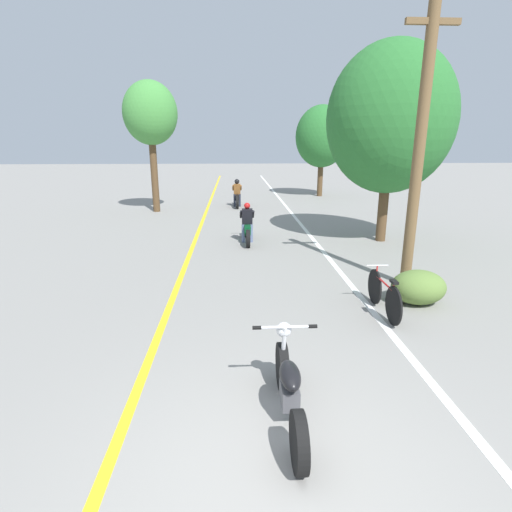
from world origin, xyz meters
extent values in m
plane|color=gray|center=(0.00, 0.00, 0.00)|extent=(120.00, 120.00, 0.00)
cube|color=yellow|center=(-1.70, 12.95, 0.00)|extent=(0.14, 48.00, 0.01)
cube|color=white|center=(2.31, 12.95, 0.00)|extent=(0.14, 48.00, 0.01)
cylinder|color=brown|center=(3.58, 5.53, 3.03)|extent=(0.24, 0.24, 6.06)
cube|color=brown|center=(3.58, 5.53, 5.46)|extent=(1.10, 0.10, 0.12)
cylinder|color=#513A23|center=(4.52, 9.76, 1.31)|extent=(0.32, 0.32, 2.62)
ellipsoid|color=#286B2D|center=(4.52, 9.76, 3.88)|extent=(3.98, 3.58, 4.57)
cylinder|color=#513A23|center=(4.88, 21.32, 1.26)|extent=(0.32, 0.32, 2.52)
ellipsoid|color=#286B2D|center=(4.88, 21.32, 3.51)|extent=(3.12, 2.81, 3.59)
cylinder|color=#513A23|center=(-4.06, 16.11, 1.84)|extent=(0.32, 0.32, 3.68)
ellipsoid|color=#42893D|center=(-4.06, 16.11, 4.44)|extent=(2.43, 2.18, 2.79)
ellipsoid|color=#5B7A38|center=(3.35, 4.39, 0.35)|extent=(1.10, 0.88, 0.70)
cylinder|color=black|center=(0.24, 1.66, 0.31)|extent=(0.12, 0.62, 0.62)
cylinder|color=black|center=(0.24, 0.25, 0.31)|extent=(0.12, 0.62, 0.62)
ellipsoid|color=black|center=(0.24, 0.95, 0.62)|extent=(0.24, 0.58, 0.21)
cube|color=#4C4C51|center=(0.24, 0.95, 0.36)|extent=(0.20, 0.36, 0.24)
cylinder|color=silver|center=(0.24, 1.57, 0.64)|extent=(0.06, 0.23, 0.67)
cylinder|color=silver|center=(0.24, 1.48, 0.97)|extent=(0.70, 0.04, 0.04)
cylinder|color=black|center=(-0.11, 1.48, 0.97)|extent=(0.11, 0.05, 0.05)
cylinder|color=black|center=(0.59, 1.48, 0.97)|extent=(0.11, 0.05, 0.05)
sphere|color=silver|center=(0.24, 1.57, 0.89)|extent=(0.19, 0.19, 0.19)
cylinder|color=black|center=(0.05, 10.55, 0.28)|extent=(0.12, 0.56, 0.56)
cylinder|color=black|center=(0.05, 9.10, 0.28)|extent=(0.12, 0.56, 0.56)
cube|color=#0C4723|center=(0.05, 9.83, 0.46)|extent=(0.20, 0.92, 0.28)
cylinder|color=silver|center=(0.05, 10.45, 0.91)|extent=(0.50, 0.03, 0.03)
cylinder|color=slate|center=(-0.08, 9.78, 0.30)|extent=(0.11, 0.11, 0.60)
cylinder|color=slate|center=(0.18, 9.78, 0.30)|extent=(0.11, 0.11, 0.60)
cube|color=black|center=(0.05, 9.81, 0.85)|extent=(0.34, 0.27, 0.52)
cylinder|color=black|center=(-0.15, 9.97, 0.90)|extent=(0.08, 0.41, 0.32)
cylinder|color=black|center=(0.25, 9.97, 0.90)|extent=(0.08, 0.41, 0.32)
sphere|color=#B21919|center=(0.05, 9.85, 1.20)|extent=(0.20, 0.20, 0.20)
cylinder|color=black|center=(-0.21, 18.15, 0.32)|extent=(0.12, 0.64, 0.64)
cylinder|color=black|center=(-0.21, 16.68, 0.32)|extent=(0.12, 0.64, 0.64)
cube|color=black|center=(-0.21, 17.42, 0.50)|extent=(0.20, 0.94, 0.28)
cylinder|color=silver|center=(-0.21, 18.05, 0.99)|extent=(0.50, 0.03, 0.03)
cylinder|color=#282D3D|center=(-0.34, 17.37, 0.32)|extent=(0.11, 0.11, 0.64)
cylinder|color=#282D3D|center=(-0.08, 17.37, 0.32)|extent=(0.11, 0.11, 0.64)
cube|color=brown|center=(-0.21, 17.40, 0.89)|extent=(0.34, 0.27, 0.53)
cylinder|color=brown|center=(-0.41, 17.56, 0.94)|extent=(0.08, 0.42, 0.33)
cylinder|color=brown|center=(-0.01, 17.56, 0.94)|extent=(0.08, 0.42, 0.33)
sphere|color=black|center=(-0.21, 17.44, 1.27)|extent=(0.25, 0.25, 0.25)
cylinder|color=black|center=(2.47, 4.45, 0.36)|extent=(0.04, 0.72, 0.72)
cylinder|color=black|center=(2.47, 3.46, 0.36)|extent=(0.04, 0.72, 0.72)
cylinder|color=#B21E1E|center=(2.47, 3.96, 0.61)|extent=(0.04, 0.80, 0.04)
cylinder|color=#B21E1E|center=(2.47, 3.54, 0.57)|extent=(0.03, 0.03, 0.43)
cube|color=black|center=(2.47, 3.54, 0.79)|extent=(0.10, 0.20, 0.05)
cylinder|color=#B21E1E|center=(2.47, 4.40, 0.59)|extent=(0.03, 0.03, 0.46)
cylinder|color=silver|center=(2.47, 4.40, 0.82)|extent=(0.44, 0.03, 0.03)
camera|label=1|loc=(-0.37, -3.03, 3.19)|focal=28.00mm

